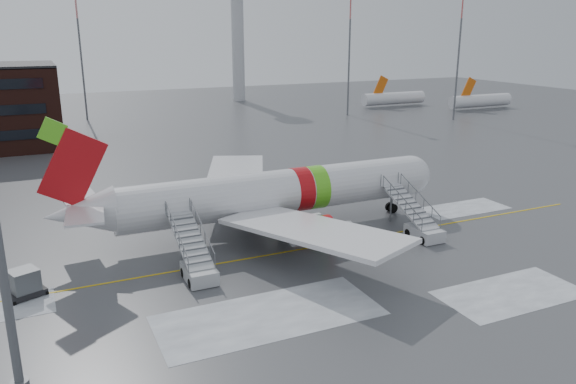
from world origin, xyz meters
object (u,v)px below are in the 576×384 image
airstair_fwd (419,224)px  airstair_aft (196,262)px  uld_container (25,284)px  pushback_tug (349,233)px  airliner (268,194)px

airstair_fwd → airstair_aft: size_ratio=1.00×
uld_container → airstair_aft: bearing=-8.3°
airstair_fwd → pushback_tug: 6.23m
airliner → airstair_fwd: size_ratio=4.55×
airstair_fwd → uld_container: 30.86m
airstair_fwd → pushback_tug: (-5.98, 1.67, -0.41)m
airliner → uld_container: 20.35m
airliner → airstair_aft: size_ratio=4.55×
airliner → pushback_tug: size_ratio=12.26×
airstair_fwd → pushback_tug: size_ratio=2.69×
airstair_aft → pushback_tug: airstair_aft is taller
airstair_aft → uld_container: 11.33m
pushback_tug → uld_container: uld_container is taller
airliner → airstair_aft: bearing=-142.1°
airliner → airstair_fwd: bearing=-30.2°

